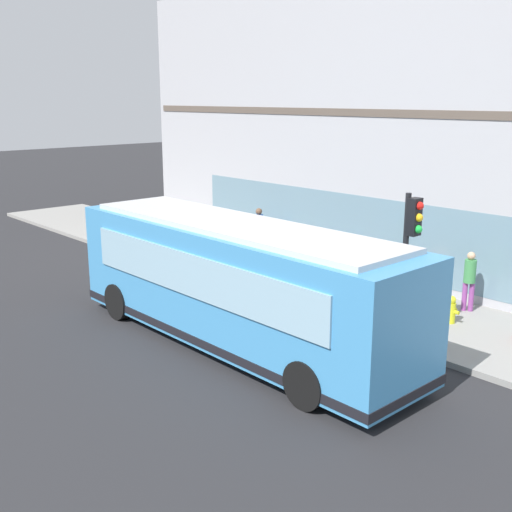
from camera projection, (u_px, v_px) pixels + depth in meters
name	position (u px, v px, depth m)	size (l,w,h in m)	color
ground	(211.00, 333.00, 16.33)	(120.00, 120.00, 0.00)	#262628
sidewalk_curb	(330.00, 293.00, 19.40)	(4.22, 40.00, 0.15)	gray
building_corner	(456.00, 125.00, 22.51)	(9.00, 23.93, 9.90)	#A8A8AD
city_bus_nearside	(235.00, 284.00, 15.20)	(2.62, 10.05, 3.07)	#3F8CC6
traffic_light_near_corner	(411.00, 238.00, 15.10)	(0.32, 0.49, 3.58)	black
fire_hydrant	(451.00, 310.00, 16.54)	(0.35, 0.35, 0.74)	gold
pedestrian_near_building_entrance	(470.00, 277.00, 17.34)	(0.32, 0.32, 1.68)	#8C3F8C
pedestrian_walking_along_curb	(324.00, 249.00, 20.92)	(0.32, 0.32, 1.57)	#3359A5
pedestrian_by_light_pole	(259.00, 228.00, 23.32)	(0.32, 0.32, 1.82)	#8C3F8C
newspaper_vending_box	(368.00, 284.00, 18.47)	(0.44, 0.42, 0.90)	#BF3F19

